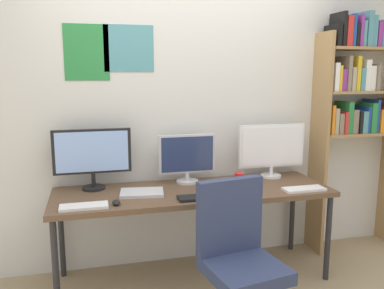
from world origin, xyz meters
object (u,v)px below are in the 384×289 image
at_px(desk, 194,196).
at_px(monitor_left, 92,155).
at_px(coffee_mug, 239,178).
at_px(mouse_right_side, 255,191).
at_px(bookshelf, 356,100).
at_px(keyboard_left, 84,206).
at_px(monitor_right, 272,148).
at_px(laptop_closed, 142,193).
at_px(keyboard_center, 202,197).
at_px(monitor_center, 187,157).
at_px(keyboard_right, 304,189).
at_px(office_chair, 239,276).
at_px(mouse_left_side, 116,202).

distance_m(desk, monitor_left, 0.85).
bearing_deg(desk, coffee_mug, 10.69).
distance_m(desk, mouse_right_side, 0.48).
bearing_deg(bookshelf, keyboard_left, -169.17).
distance_m(desk, keyboard_left, 0.86).
xyz_separation_m(monitor_left, monitor_right, (1.51, 0.00, -0.02)).
xyz_separation_m(keyboard_left, laptop_closed, (0.42, 0.21, 0.00)).
bearing_deg(bookshelf, monitor_right, -178.78).
bearing_deg(bookshelf, keyboard_center, -163.77).
height_order(monitor_left, monitor_center, monitor_left).
relative_size(keyboard_center, keyboard_right, 1.06).
bearing_deg(mouse_right_side, office_chair, -120.63).
height_order(monitor_center, laptop_closed, monitor_center).
height_order(monitor_right, keyboard_left, monitor_right).
bearing_deg(coffee_mug, mouse_right_side, -84.36).
distance_m(bookshelf, keyboard_center, 1.77).
bearing_deg(bookshelf, mouse_right_side, -159.84).
distance_m(monitor_center, coffee_mug, 0.46).
height_order(monitor_center, keyboard_right, monitor_center).
height_order(bookshelf, monitor_center, bookshelf).
bearing_deg(keyboard_left, bookshelf, 10.83).
bearing_deg(keyboard_left, monitor_left, 81.01).
xyz_separation_m(mouse_left_side, mouse_right_side, (1.04, 0.02, 0.00)).
xyz_separation_m(monitor_right, mouse_right_side, (-0.32, -0.40, -0.24)).
relative_size(bookshelf, keyboard_center, 6.22).
height_order(desk, monitor_center, monitor_center).
height_order(bookshelf, monitor_right, bookshelf).
height_order(mouse_left_side, mouse_right_side, same).
distance_m(monitor_right, laptop_closed, 1.21).
height_order(bookshelf, keyboard_right, bookshelf).
distance_m(desk, keyboard_center, 0.24).
xyz_separation_m(monitor_right, laptop_closed, (-1.16, -0.23, -0.24)).
relative_size(monitor_left, mouse_right_side, 6.19).
bearing_deg(desk, monitor_left, 164.29).
distance_m(monitor_right, mouse_right_side, 0.57).
height_order(monitor_right, keyboard_center, monitor_right).
bearing_deg(monitor_center, mouse_left_side, -144.92).
xyz_separation_m(office_chair, coffee_mug, (0.32, 0.85, 0.38)).
bearing_deg(bookshelf, monitor_left, -179.57).
height_order(keyboard_center, mouse_left_side, mouse_left_side).
bearing_deg(keyboard_right, laptop_closed, 170.38).
xyz_separation_m(keyboard_right, laptop_closed, (-1.23, 0.21, 0.00)).
distance_m(keyboard_right, mouse_left_side, 1.43).
distance_m(keyboard_left, keyboard_right, 1.65).
xyz_separation_m(monitor_center, monitor_right, (0.76, 0.00, 0.04)).
bearing_deg(office_chair, mouse_right_side, 59.37).
height_order(keyboard_right, coffee_mug, coffee_mug).
bearing_deg(laptop_closed, bookshelf, 15.24).
xyz_separation_m(bookshelf, monitor_right, (-0.82, -0.02, -0.40)).
distance_m(monitor_left, mouse_right_side, 1.28).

